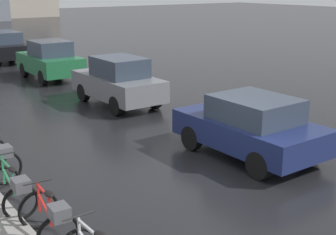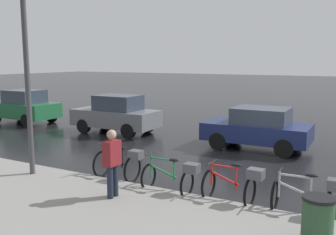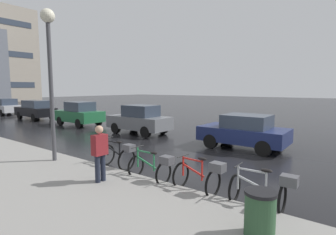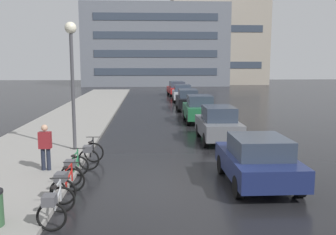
# 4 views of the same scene
# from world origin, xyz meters

# --- Properties ---
(ground_plane) EXTENTS (140.00, 140.00, 0.00)m
(ground_plane) POSITION_xyz_m (0.00, 0.00, 0.00)
(ground_plane) COLOR black
(bicycle_nearest) EXTENTS (0.70, 1.40, 0.95)m
(bicycle_nearest) POSITION_xyz_m (-3.38, -2.00, 0.49)
(bicycle_nearest) COLOR black
(bicycle_nearest) RESTS_ON ground
(bicycle_second) EXTENTS (0.79, 1.36, 0.97)m
(bicycle_second) POSITION_xyz_m (-3.45, -0.43, 0.49)
(bicycle_second) COLOR black
(bicycle_second) RESTS_ON ground
(bicycle_third) EXTENTS (0.71, 1.42, 0.97)m
(bicycle_third) POSITION_xyz_m (-3.54, 1.09, 0.47)
(bicycle_third) COLOR black
(bicycle_third) RESTS_ON ground
(bicycle_farthest) EXTENTS (0.79, 1.38, 1.01)m
(bicycle_farthest) POSITION_xyz_m (-3.28, 2.82, 0.50)
(bicycle_farthest) COLOR black
(bicycle_farthest) RESTS_ON ground
(car_navy) EXTENTS (1.96, 3.77, 1.53)m
(car_navy) POSITION_xyz_m (2.17, 0.58, 0.78)
(car_navy) COLOR navy
(car_navy) RESTS_ON ground
(car_grey) EXTENTS (1.75, 3.88, 1.70)m
(car_grey) POSITION_xyz_m (2.14, 6.95, 0.84)
(car_grey) COLOR slate
(car_grey) RESTS_ON ground
(car_green) EXTENTS (1.85, 3.76, 1.72)m
(car_green) POSITION_xyz_m (2.04, 12.78, 0.84)
(car_green) COLOR #1E6038
(car_green) RESTS_ON ground
(car_black) EXTENTS (1.80, 4.40, 1.64)m
(car_black) POSITION_xyz_m (1.96, 19.02, 0.83)
(car_black) COLOR black
(car_black) RESTS_ON ground
(car_silver) EXTENTS (1.92, 4.42, 1.62)m
(car_silver) POSITION_xyz_m (2.15, 25.53, 0.80)
(car_silver) COLOR #B2B5BA
(car_silver) RESTS_ON ground
(pedestrian) EXTENTS (0.41, 0.26, 1.70)m
(pedestrian) POSITION_xyz_m (-4.66, 2.05, 0.96)
(pedestrian) COLOR #1E2333
(pedestrian) RESTS_ON ground
(streetlamp) EXTENTS (0.47, 0.47, 5.37)m
(streetlamp) POSITION_xyz_m (-4.27, 5.09, 3.86)
(streetlamp) COLOR #424247
(streetlamp) RESTS_ON ground
(trash_bin) EXTENTS (0.55, 0.55, 0.95)m
(trash_bin) POSITION_xyz_m (-4.71, -2.32, 0.48)
(trash_bin) COLOR #2D5133
(trash_bin) RESTS_ON ground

